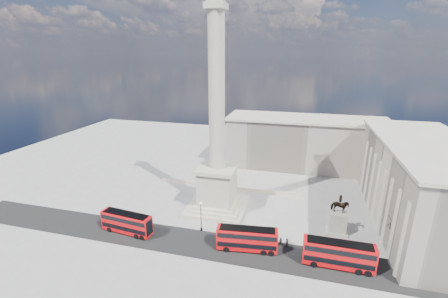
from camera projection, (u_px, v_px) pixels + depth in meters
ground at (212, 218)px, 69.26m from camera, size 180.00×180.00×0.00m
asphalt_road at (221, 247)px, 58.83m from camera, size 120.00×9.00×0.01m
nelsons_column at (217, 158)px, 69.93m from camera, size 14.00×14.00×49.85m
balustrade_wall at (228, 187)px, 83.83m from camera, size 40.00×0.60×1.10m
building_east at (423, 184)px, 64.69m from camera, size 19.00×46.00×18.60m
building_northeast at (305, 142)px, 98.70m from camera, size 51.00×17.00×16.60m
red_bus_a at (127, 223)px, 62.88m from camera, size 11.48×3.75×4.57m
red_bus_b at (247, 239)px, 57.28m from camera, size 11.82×3.97×4.70m
red_bus_c at (339, 254)px, 52.67m from camera, size 12.18×2.96×4.93m
victorian_lamp at (201, 214)px, 63.12m from camera, size 0.59×0.59×6.86m
equestrian_statue at (338, 220)px, 62.55m from camera, size 4.33×3.25×8.93m
bare_tree_near at (394, 220)px, 55.46m from camera, size 1.98×1.98×8.65m
bare_tree_mid at (397, 223)px, 57.55m from camera, size 1.74×1.74×6.60m
bare_tree_far at (391, 203)px, 64.63m from camera, size 1.73×1.73×7.08m
pedestrian_walking at (281, 242)px, 59.04m from camera, size 0.66×0.44×1.80m
pedestrian_standing at (287, 242)px, 58.76m from camera, size 1.11×1.06×1.81m
pedestrian_crossing at (254, 233)px, 62.00m from camera, size 0.89×0.97×1.59m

